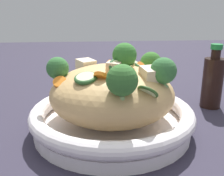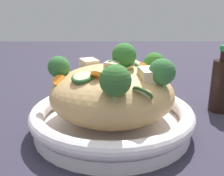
{
  "view_description": "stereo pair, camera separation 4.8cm",
  "coord_description": "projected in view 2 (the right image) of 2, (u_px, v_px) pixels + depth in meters",
  "views": [
    {
      "loc": [
        -0.05,
        -0.46,
        0.23
      ],
      "look_at": [
        0.0,
        0.0,
        0.09
      ],
      "focal_mm": 40.54,
      "sensor_mm": 36.0,
      "label": 1
    },
    {
      "loc": [
        0.0,
        -0.46,
        0.23
      ],
      "look_at": [
        0.0,
        0.0,
        0.09
      ],
      "focal_mm": 40.54,
      "sensor_mm": 36.0,
      "label": 2
    }
  ],
  "objects": [
    {
      "name": "broccoli_florets",
      "position": [
        125.0,
        68.0,
        0.45
      ],
      "size": [
        0.24,
        0.21,
        0.08
      ],
      "color": "#9BB57B",
      "rests_on": "serving_bowl"
    },
    {
      "name": "carrot_coins",
      "position": [
        112.0,
        72.0,
        0.47
      ],
      "size": [
        0.2,
        0.17,
        0.04
      ],
      "color": "orange",
      "rests_on": "serving_bowl"
    },
    {
      "name": "soy_sauce_bottle",
      "position": [
        222.0,
        84.0,
        0.58
      ],
      "size": [
        0.05,
        0.05,
        0.15
      ],
      "color": "black",
      "rests_on": "ground_plane"
    },
    {
      "name": "ground_plane",
      "position": [
        112.0,
        129.0,
        0.51
      ],
      "size": [
        3.0,
        3.0,
        0.0
      ],
      "primitive_type": "plane",
      "color": "#2C2838"
    },
    {
      "name": "noodle_heap",
      "position": [
        112.0,
        93.0,
        0.48
      ],
      "size": [
        0.24,
        0.24,
        0.12
      ],
      "color": "tan",
      "rests_on": "serving_bowl"
    },
    {
      "name": "serving_bowl",
      "position": [
        112.0,
        117.0,
        0.5
      ],
      "size": [
        0.32,
        0.32,
        0.05
      ],
      "color": "white",
      "rests_on": "ground_plane"
    },
    {
      "name": "zucchini_slices",
      "position": [
        121.0,
        73.0,
        0.45
      ],
      "size": [
        0.15,
        0.17,
        0.06
      ],
      "color": "beige",
      "rests_on": "serving_bowl"
    },
    {
      "name": "chicken_chunks",
      "position": [
        118.0,
        69.0,
        0.47
      ],
      "size": [
        0.16,
        0.15,
        0.04
      ],
      "color": "beige",
      "rests_on": "serving_bowl"
    }
  ]
}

